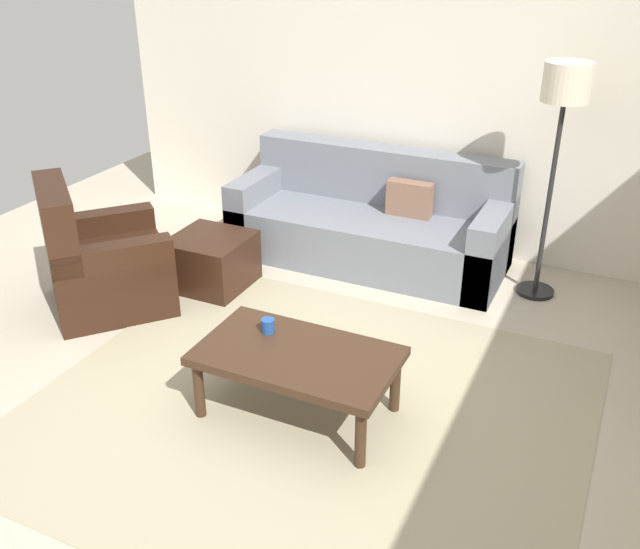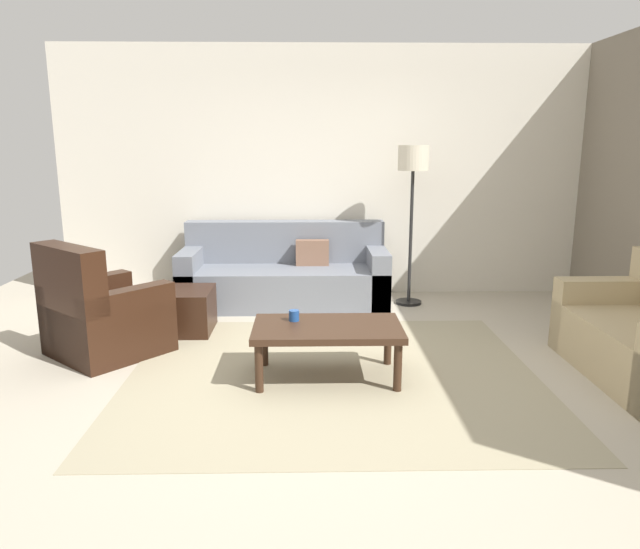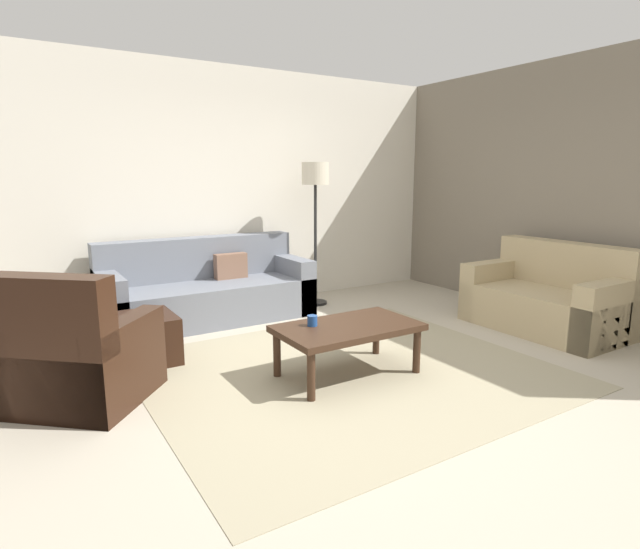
# 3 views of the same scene
# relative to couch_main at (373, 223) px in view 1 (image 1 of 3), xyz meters

# --- Properties ---
(ground_plane) EXTENTS (8.00, 8.00, 0.00)m
(ground_plane) POSITION_rel_couch_main_xyz_m (0.44, -2.11, -0.30)
(ground_plane) COLOR #B2A893
(rear_partition) EXTENTS (6.00, 0.12, 2.80)m
(rear_partition) POSITION_rel_couch_main_xyz_m (0.44, 0.49, 1.10)
(rear_partition) COLOR silver
(rear_partition) RESTS_ON ground_plane
(area_rug) EXTENTS (3.09, 2.72, 0.01)m
(area_rug) POSITION_rel_couch_main_xyz_m (0.44, -2.11, -0.29)
(area_rug) COLOR tan
(area_rug) RESTS_ON ground_plane
(couch_main) EXTENTS (2.21, 0.88, 0.88)m
(couch_main) POSITION_rel_couch_main_xyz_m (0.00, 0.00, 0.00)
(couch_main) COLOR slate
(couch_main) RESTS_ON ground_plane
(armchair_leather) EXTENTS (1.13, 1.13, 0.95)m
(armchair_leather) POSITION_rel_couch_main_xyz_m (-1.47, -1.63, 0.01)
(armchair_leather) COLOR black
(armchair_leather) RESTS_ON ground_plane
(ottoman) EXTENTS (0.56, 0.56, 0.40)m
(ottoman) POSITION_rel_couch_main_xyz_m (-0.93, -1.01, -0.10)
(ottoman) COLOR black
(ottoman) RESTS_ON ground_plane
(coffee_table) EXTENTS (1.10, 0.64, 0.41)m
(coffee_table) POSITION_rel_couch_main_xyz_m (0.39, -2.16, 0.06)
(coffee_table) COLOR #382316
(coffee_table) RESTS_ON ground_plane
(cup) EXTENTS (0.08, 0.08, 0.08)m
(cup) POSITION_rel_couch_main_xyz_m (0.14, -2.04, 0.15)
(cup) COLOR #1E478C
(cup) RESTS_ON coffee_table
(lamp_standing) EXTENTS (0.32, 0.32, 1.71)m
(lamp_standing) POSITION_rel_couch_main_xyz_m (1.36, -0.08, 1.11)
(lamp_standing) COLOR black
(lamp_standing) RESTS_ON ground_plane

